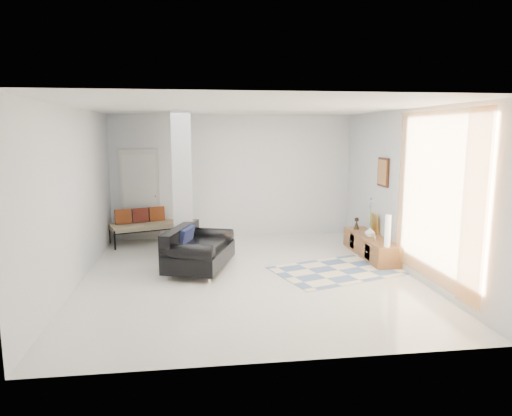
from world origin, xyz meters
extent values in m
plane|color=silver|center=(0.00, 0.00, 0.00)|extent=(6.00, 6.00, 0.00)
plane|color=white|center=(0.00, 0.00, 2.80)|extent=(6.00, 6.00, 0.00)
plane|color=silver|center=(0.00, 3.00, 1.40)|extent=(6.00, 0.00, 6.00)
plane|color=silver|center=(0.00, -3.00, 1.40)|extent=(6.00, 0.00, 6.00)
plane|color=silver|center=(-2.75, 0.00, 1.40)|extent=(0.00, 6.00, 6.00)
plane|color=silver|center=(2.75, 0.00, 1.40)|extent=(0.00, 6.00, 6.00)
cube|color=#AAAEB1|center=(-1.10, 1.60, 1.40)|extent=(0.35, 1.20, 2.80)
cube|color=beige|center=(-2.10, 2.96, 1.02)|extent=(0.85, 0.06, 2.04)
plane|color=#F89741|center=(2.67, -1.15, 1.45)|extent=(0.00, 2.55, 2.55)
cube|color=#371B0F|center=(2.72, 0.90, 1.65)|extent=(0.04, 0.45, 0.55)
cube|color=brown|center=(2.52, 0.90, 0.20)|extent=(0.45, 1.92, 0.40)
cube|color=#371B0F|center=(2.30, 0.47, 0.20)|extent=(0.02, 0.26, 0.28)
cube|color=#371B0F|center=(2.30, 1.33, 0.20)|extent=(0.02, 0.26, 0.28)
cube|color=gold|center=(2.70, 1.17, 0.60)|extent=(0.09, 0.32, 0.40)
cube|color=silver|center=(2.42, 0.47, 0.46)|extent=(0.04, 0.10, 0.12)
cylinder|color=silver|center=(-1.34, -0.07, 0.05)|extent=(0.05, 0.05, 0.10)
cylinder|color=silver|center=(-0.94, 1.14, 0.05)|extent=(0.05, 0.05, 0.10)
cylinder|color=silver|center=(-0.67, -0.29, 0.05)|extent=(0.05, 0.05, 0.10)
cylinder|color=silver|center=(-0.27, 0.91, 0.05)|extent=(0.05, 0.05, 0.10)
cube|color=black|center=(-0.80, 0.42, 0.25)|extent=(1.34, 1.72, 0.30)
cube|color=black|center=(-1.14, 0.54, 0.58)|extent=(0.67, 1.50, 0.36)
cylinder|color=black|center=(-1.01, -0.18, 0.48)|extent=(0.91, 0.54, 0.28)
cylinder|color=black|center=(-0.60, 1.03, 0.48)|extent=(0.91, 0.54, 0.28)
cube|color=black|center=(-1.03, 0.50, 0.60)|extent=(0.31, 0.57, 0.31)
cylinder|color=black|center=(-2.53, 2.04, 0.20)|extent=(0.04, 0.04, 0.40)
cylinder|color=black|center=(-1.05, 2.56, 0.20)|extent=(0.04, 0.04, 0.40)
cylinder|color=black|center=(-2.75, 2.64, 0.20)|extent=(0.04, 0.04, 0.40)
cylinder|color=black|center=(-1.27, 3.16, 0.20)|extent=(0.04, 0.04, 0.40)
cube|color=beige|center=(-1.90, 2.60, 0.38)|extent=(1.72, 1.15, 0.12)
cube|color=brown|center=(-2.43, 2.57, 0.60)|extent=(0.38, 0.27, 0.33)
cube|color=#592016|center=(-2.08, 2.70, 0.60)|extent=(0.38, 0.27, 0.33)
cube|color=brown|center=(-1.73, 2.82, 0.60)|extent=(0.38, 0.27, 0.33)
cube|color=beige|center=(1.60, 0.04, 0.01)|extent=(2.48, 2.03, 0.01)
cylinder|color=silver|center=(2.50, 0.08, 0.68)|extent=(0.10, 0.10, 0.57)
imported|color=silver|center=(2.47, 0.82, 0.50)|extent=(0.20, 0.20, 0.21)
camera|label=1|loc=(-0.85, -7.43, 2.41)|focal=32.00mm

